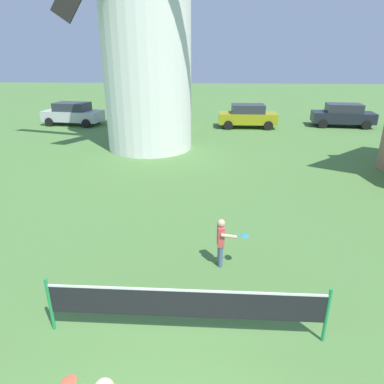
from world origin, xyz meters
name	(u,v)px	position (x,y,z in m)	size (l,w,h in m)	color
tennis_net	(185,304)	(0.25, 2.27, 0.68)	(4.94, 0.06, 1.10)	#238E4C
player_far	(222,240)	(0.93, 4.55, 0.69)	(0.74, 0.44, 1.22)	slate
parked_car_silver	(73,113)	(-9.24, 21.76, 0.81)	(4.29, 2.32, 1.56)	silver
parked_car_cream	(161,114)	(-2.94, 21.96, 0.81)	(4.01, 2.15, 1.56)	silver
parked_car_mustard	(248,116)	(3.06, 21.51, 0.81)	(3.91, 1.89, 1.56)	#999919
parked_car_black	(343,115)	(9.69, 22.22, 0.81)	(4.26, 2.26, 1.56)	#1E232D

